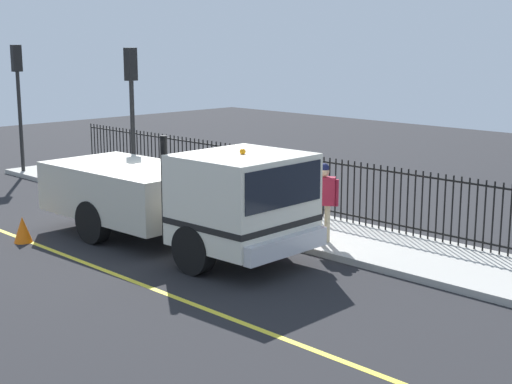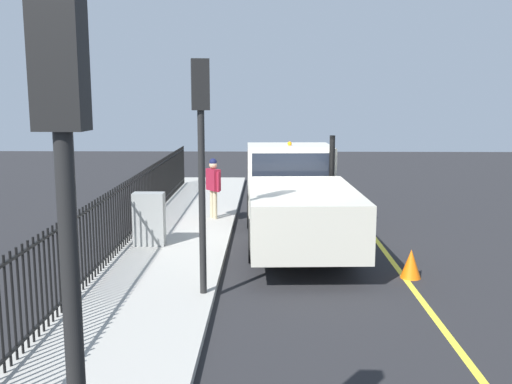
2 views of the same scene
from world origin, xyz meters
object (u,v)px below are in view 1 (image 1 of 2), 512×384
traffic_light_mid (18,82)px  traffic_cone (23,229)px  traffic_light_near (132,93)px  worker_standing (324,194)px  work_truck (188,194)px  utility_cabinet (264,187)px

traffic_light_mid → traffic_cone: bearing=64.5°
traffic_light_near → traffic_cone: (-4.00, -1.36, -2.73)m
traffic_light_mid → worker_standing: bearing=93.6°
work_truck → utility_cabinet: size_ratio=5.59×
traffic_cone → traffic_light_near: bearing=18.8°
traffic_light_near → traffic_cone: 5.03m
worker_standing → traffic_light_mid: bearing=-33.3°
worker_standing → traffic_light_near: bearing=-31.0°
traffic_light_near → traffic_light_mid: size_ratio=0.99×
work_truck → traffic_light_mid: bearing=-102.4°
utility_cabinet → traffic_cone: (-5.61, 1.95, -0.47)m
utility_cabinet → traffic_cone: utility_cabinet is taller
worker_standing → traffic_light_near: size_ratio=0.42×
worker_standing → traffic_cone: (-4.39, 4.97, -0.90)m
worker_standing → utility_cabinet: 3.29m
traffic_light_near → utility_cabinet: bearing=105.7°
traffic_cone → traffic_light_mid: bearing=62.2°
traffic_light_near → traffic_cone: size_ratio=6.96×
work_truck → traffic_light_near: bearing=-114.5°
work_truck → utility_cabinet: (3.43, 1.15, -0.47)m
utility_cabinet → traffic_light_near: bearing=116.0°
work_truck → traffic_light_near: traffic_light_near is taller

